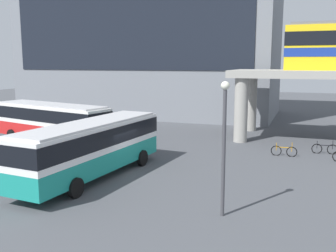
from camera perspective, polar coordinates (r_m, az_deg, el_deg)
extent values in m
plane|color=#47494F|center=(32.46, 0.57, -2.22)|extent=(120.00, 120.00, 0.00)
cube|color=slate|center=(51.07, -2.53, 13.84)|extent=(31.51, 14.69, 21.07)
cube|color=black|center=(44.45, -6.32, 15.84)|extent=(28.36, 0.10, 11.80)
cylinder|color=#9E9B93|center=(32.30, 10.70, 2.30)|extent=(1.10, 1.10, 5.27)
cylinder|color=#9E9B93|center=(37.95, 12.10, 3.27)|extent=(1.10, 1.10, 5.27)
cube|color=teal|center=(22.42, -11.05, -4.90)|extent=(3.56, 11.19, 1.10)
cube|color=white|center=(22.14, -11.15, -1.64)|extent=(3.56, 11.19, 1.50)
cube|color=black|center=(22.12, -11.16, -1.45)|extent=(3.60, 11.23, 0.96)
cube|color=silver|center=(22.00, -11.22, 0.43)|extent=(3.38, 10.63, 0.12)
cylinder|color=black|center=(26.04, -8.63, -4.09)|extent=(0.38, 1.02, 1.00)
cylinder|color=black|center=(24.75, -3.81, -4.71)|extent=(0.38, 1.02, 1.00)
cylinder|color=black|center=(21.10, -18.79, -7.69)|extent=(0.38, 1.02, 1.00)
cylinder|color=black|center=(19.49, -13.44, -8.84)|extent=(0.38, 1.02, 1.00)
cube|color=red|center=(32.75, -16.79, -0.65)|extent=(11.28, 5.07, 1.10)
cube|color=white|center=(32.56, -16.89, 1.61)|extent=(11.28, 5.07, 1.50)
cube|color=black|center=(32.55, -16.90, 1.74)|extent=(11.33, 5.11, 0.96)
cube|color=silver|center=(32.47, -16.96, 3.02)|extent=(10.71, 4.81, 0.12)
cylinder|color=black|center=(34.90, -22.02, -1.26)|extent=(1.04, 0.51, 1.00)
cylinder|color=black|center=(36.33, -18.77, -0.68)|extent=(1.04, 0.51, 1.00)
cylinder|color=black|center=(29.74, -14.80, -2.62)|extent=(1.04, 0.51, 1.00)
cylinder|color=black|center=(31.41, -11.39, -1.87)|extent=(1.04, 0.51, 1.00)
torus|color=black|center=(28.37, 17.76, -3.66)|extent=(0.74, 0.07, 0.74)
torus|color=black|center=(28.43, 15.65, -3.53)|extent=(0.74, 0.07, 0.74)
cylinder|color=orange|center=(28.33, 16.73, -3.04)|extent=(1.05, 0.06, 0.05)
cylinder|color=orange|center=(28.37, 15.67, -2.94)|extent=(0.04, 0.04, 0.55)
cylinder|color=orange|center=(28.29, 17.80, -2.97)|extent=(0.04, 0.04, 0.65)
torus|color=black|center=(30.15, 23.06, -3.21)|extent=(0.74, 0.12, 0.74)
torus|color=black|center=(30.01, 21.07, -3.14)|extent=(0.74, 0.12, 0.74)
cylinder|color=black|center=(30.02, 22.10, -2.66)|extent=(1.05, 0.14, 0.05)
cylinder|color=black|center=(29.95, 21.10, -2.58)|extent=(0.04, 0.04, 0.55)
cylinder|color=black|center=(30.08, 23.10, -2.56)|extent=(0.04, 0.04, 0.65)
cylinder|color=#3F3F44|center=(16.38, 8.20, -4.12)|extent=(0.16, 0.16, 5.42)
sphere|color=silver|center=(15.97, 8.43, 5.91)|extent=(0.36, 0.36, 0.36)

